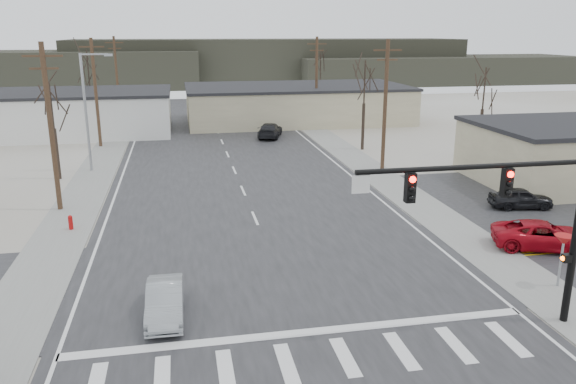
# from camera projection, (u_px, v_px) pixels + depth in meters

# --- Properties ---
(ground) EXTENTS (140.00, 140.00, 0.00)m
(ground) POSITION_uv_depth(u_px,v_px,m) (279.00, 275.00, 25.22)
(ground) COLOR silver
(ground) RESTS_ON ground
(main_road) EXTENTS (18.00, 110.00, 0.05)m
(main_road) POSITION_uv_depth(u_px,v_px,m) (241.00, 187.00, 39.37)
(main_road) COLOR #242426
(main_road) RESTS_ON ground
(cross_road) EXTENTS (90.00, 10.00, 0.04)m
(cross_road) POSITION_uv_depth(u_px,v_px,m) (279.00, 274.00, 25.22)
(cross_road) COLOR #242426
(cross_road) RESTS_ON ground
(sidewalk_left) EXTENTS (3.00, 90.00, 0.06)m
(sidewalk_left) POSITION_uv_depth(u_px,v_px,m) (94.00, 177.00, 42.14)
(sidewalk_left) COLOR gray
(sidewalk_left) RESTS_ON ground
(sidewalk_right) EXTENTS (3.00, 90.00, 0.06)m
(sidewalk_right) POSITION_uv_depth(u_px,v_px,m) (363.00, 164.00, 46.03)
(sidewalk_right) COLOR gray
(sidewalk_right) RESTS_ON ground
(traffic_signal_mast) EXTENTS (8.95, 0.43, 7.20)m
(traffic_signal_mast) POSITION_uv_depth(u_px,v_px,m) (533.00, 206.00, 19.53)
(traffic_signal_mast) COLOR black
(traffic_signal_mast) RESTS_ON ground
(fire_hydrant) EXTENTS (0.24, 0.24, 0.87)m
(fire_hydrant) POSITION_uv_depth(u_px,v_px,m) (71.00, 222.00, 30.77)
(fire_hydrant) COLOR #A50C0C
(fire_hydrant) RESTS_ON ground
(yield_sign) EXTENTS (0.80, 0.80, 2.35)m
(yield_sign) POSITION_uv_depth(u_px,v_px,m) (564.00, 242.00, 23.47)
(yield_sign) COLOR gray
(yield_sign) RESTS_ON ground
(building_left_far) EXTENTS (22.30, 12.30, 4.50)m
(building_left_far) POSITION_uv_depth(u_px,v_px,m) (64.00, 113.00, 59.40)
(building_left_far) COLOR silver
(building_left_far) RESTS_ON ground
(building_right_far) EXTENTS (26.30, 14.30, 4.30)m
(building_right_far) POSITION_uv_depth(u_px,v_px,m) (296.00, 103.00, 67.98)
(building_right_far) COLOR #BBB28F
(building_right_far) RESTS_ON ground
(upole_left_b) EXTENTS (2.20, 0.30, 10.00)m
(upole_left_b) POSITION_uv_depth(u_px,v_px,m) (51.00, 125.00, 32.99)
(upole_left_b) COLOR #473021
(upole_left_b) RESTS_ON ground
(upole_left_c) EXTENTS (2.20, 0.30, 10.00)m
(upole_left_c) POSITION_uv_depth(u_px,v_px,m) (96.00, 91.00, 51.86)
(upole_left_c) COLOR #473021
(upole_left_c) RESTS_ON ground
(upole_left_d) EXTENTS (2.20, 0.30, 10.00)m
(upole_left_d) POSITION_uv_depth(u_px,v_px,m) (117.00, 75.00, 70.73)
(upole_left_d) COLOR #473021
(upole_left_d) RESTS_ON ground
(upole_right_a) EXTENTS (2.20, 0.30, 10.00)m
(upole_right_a) POSITION_uv_depth(u_px,v_px,m) (385.00, 104.00, 42.88)
(upole_right_a) COLOR #473021
(upole_right_a) RESTS_ON ground
(upole_right_b) EXTENTS (2.20, 0.30, 10.00)m
(upole_right_b) POSITION_uv_depth(u_px,v_px,m) (316.00, 80.00, 63.64)
(upole_right_b) COLOR #473021
(upole_right_b) RESTS_ON ground
(streetlight_main) EXTENTS (2.40, 0.25, 9.00)m
(streetlight_main) POSITION_uv_depth(u_px,v_px,m) (88.00, 106.00, 42.59)
(streetlight_main) COLOR gray
(streetlight_main) RESTS_ON ground
(tree_left_near) EXTENTS (3.30, 3.30, 7.35)m
(tree_left_near) POSITION_uv_depth(u_px,v_px,m) (52.00, 108.00, 40.26)
(tree_left_near) COLOR #31231E
(tree_left_near) RESTS_ON ground
(tree_right_mid) EXTENTS (3.74, 3.74, 8.33)m
(tree_right_mid) POSITION_uv_depth(u_px,v_px,m) (365.00, 85.00, 50.42)
(tree_right_mid) COLOR #31231E
(tree_right_mid) RESTS_ON ground
(tree_left_far) EXTENTS (3.96, 3.96, 8.82)m
(tree_left_far) POSITION_uv_depth(u_px,v_px,m) (88.00, 70.00, 64.32)
(tree_left_far) COLOR #31231E
(tree_left_far) RESTS_ON ground
(tree_right_far) EXTENTS (3.52, 3.52, 7.84)m
(tree_right_far) POSITION_uv_depth(u_px,v_px,m) (320.00, 70.00, 75.50)
(tree_right_far) COLOR #31231E
(tree_right_far) RESTS_ON ground
(tree_lot) EXTENTS (3.52, 3.52, 7.84)m
(tree_lot) POSITION_uv_depth(u_px,v_px,m) (484.00, 91.00, 48.49)
(tree_lot) COLOR #31231E
(tree_lot) RESTS_ON ground
(hill_left) EXTENTS (70.00, 18.00, 7.00)m
(hill_left) POSITION_uv_depth(u_px,v_px,m) (8.00, 71.00, 104.63)
(hill_left) COLOR #333026
(hill_left) RESTS_ON ground
(hill_center) EXTENTS (80.00, 18.00, 9.00)m
(hill_center) POSITION_uv_depth(u_px,v_px,m) (269.00, 61.00, 117.32)
(hill_center) COLOR #333026
(hill_center) RESTS_ON ground
(hill_right) EXTENTS (60.00, 18.00, 5.50)m
(hill_right) POSITION_uv_depth(u_px,v_px,m) (437.00, 70.00, 118.57)
(hill_right) COLOR #333026
(hill_right) RESTS_ON ground
(sedan_crossing) EXTENTS (1.40, 3.91, 1.28)m
(sedan_crossing) POSITION_uv_depth(u_px,v_px,m) (165.00, 301.00, 21.30)
(sedan_crossing) COLOR gray
(sedan_crossing) RESTS_ON main_road
(car_far_a) EXTENTS (3.47, 5.48, 1.48)m
(car_far_a) POSITION_uv_depth(u_px,v_px,m) (270.00, 130.00, 57.55)
(car_far_a) COLOR black
(car_far_a) RESTS_ON main_road
(car_far_b) EXTENTS (1.70, 4.07, 1.38)m
(car_far_b) POSITION_uv_depth(u_px,v_px,m) (197.00, 113.00, 70.35)
(car_far_b) COLOR black
(car_far_b) RESTS_ON main_road
(car_parked_red) EXTENTS (5.39, 3.78, 1.37)m
(car_parked_red) POSITION_uv_depth(u_px,v_px,m) (543.00, 235.00, 28.06)
(car_parked_red) COLOR #A30815
(car_parked_red) RESTS_ON parking_lot
(car_parked_dark_a) EXTENTS (3.98, 2.14, 1.29)m
(car_parked_dark_a) POSITION_uv_depth(u_px,v_px,m) (521.00, 198.00, 34.50)
(car_parked_dark_a) COLOR black
(car_parked_dark_a) RESTS_ON parking_lot
(car_parked_dark_b) EXTENTS (4.98, 3.16, 1.55)m
(car_parked_dark_b) POSITION_uv_depth(u_px,v_px,m) (547.00, 168.00, 41.36)
(car_parked_dark_b) COLOR black
(car_parked_dark_b) RESTS_ON parking_lot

